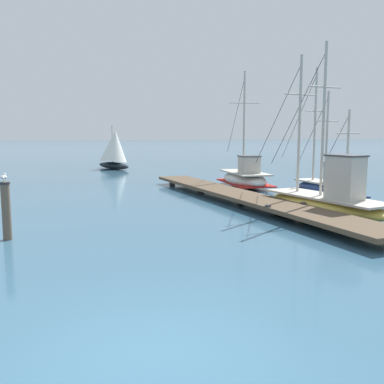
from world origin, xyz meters
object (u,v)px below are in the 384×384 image
(fishing_boat_1, at_px, (329,185))
(fishing_boat_2, at_px, (245,177))
(fishing_boat_0, at_px, (329,199))
(perched_seagull, at_px, (4,177))
(distant_sailboat, at_px, (114,149))
(mooring_piling, at_px, (6,210))

(fishing_boat_1, bearing_deg, fishing_boat_2, 116.84)
(fishing_boat_0, xyz_separation_m, perched_seagull, (-11.55, -0.38, 1.25))
(fishing_boat_0, xyz_separation_m, distant_sailboat, (-4.81, 24.46, 1.12))
(fishing_boat_1, height_order, mooring_piling, fishing_boat_1)
(fishing_boat_1, height_order, distant_sailboat, fishing_boat_1)
(fishing_boat_1, distance_m, mooring_piling, 15.34)
(fishing_boat_2, distance_m, mooring_piling, 15.41)
(fishing_boat_2, height_order, perched_seagull, fishing_boat_2)
(fishing_boat_0, distance_m, perched_seagull, 11.62)
(mooring_piling, height_order, perched_seagull, perched_seagull)
(fishing_boat_2, xyz_separation_m, distant_sailboat, (-5.47, 15.43, 1.19))
(perched_seagull, xyz_separation_m, distant_sailboat, (6.73, 24.84, -0.13))
(fishing_boat_2, distance_m, distant_sailboat, 16.42)
(perched_seagull, bearing_deg, distant_sailboat, 74.84)
(mooring_piling, xyz_separation_m, perched_seagull, (-0.00, -0.01, 0.98))
(perched_seagull, bearing_deg, fishing_boat_0, 1.91)
(fishing_boat_1, bearing_deg, distant_sailboat, 111.32)
(perched_seagull, bearing_deg, fishing_boat_2, 37.64)
(fishing_boat_2, relative_size, perched_seagull, 17.73)
(fishing_boat_1, xyz_separation_m, fishing_boat_2, (-2.41, 4.76, 0.02))
(fishing_boat_0, bearing_deg, distant_sailboat, 101.14)
(fishing_boat_1, relative_size, perched_seagull, 17.35)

